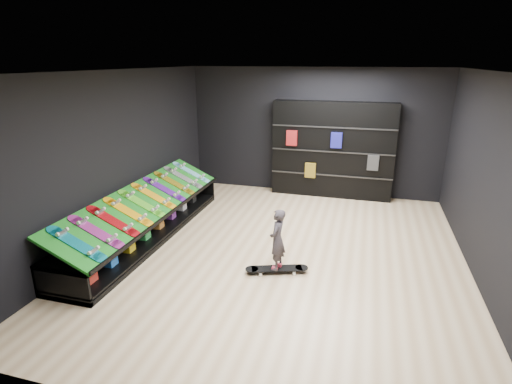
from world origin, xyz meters
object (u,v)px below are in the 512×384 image
(child, at_px, (277,251))
(floor_skateboard, at_px, (277,270))
(back_shelving, at_px, (332,150))
(display_rack, at_px, (147,224))

(child, bearing_deg, floor_skateboard, 180.00)
(back_shelving, bearing_deg, display_rack, -132.54)
(back_shelving, bearing_deg, floor_skateboard, -95.98)
(display_rack, bearing_deg, back_shelving, 47.46)
(display_rack, relative_size, floor_skateboard, 4.59)
(floor_skateboard, xyz_separation_m, child, (0.00, 0.00, 0.33))
(display_rack, height_order, child, child)
(display_rack, xyz_separation_m, child, (2.63, -0.67, 0.13))
(back_shelving, relative_size, floor_skateboard, 2.87)
(back_shelving, xyz_separation_m, child, (-0.42, -3.99, -0.75))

